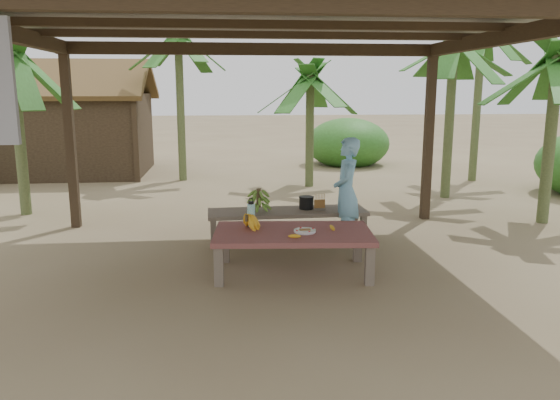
{
  "coord_description": "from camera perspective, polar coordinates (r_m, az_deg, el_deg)",
  "views": [
    {
      "loc": [
        -0.46,
        -6.23,
        2.1
      ],
      "look_at": [
        0.17,
        0.14,
        0.8
      ],
      "focal_mm": 35.0,
      "sensor_mm": 36.0,
      "label": 1
    }
  ],
  "objects": [
    {
      "name": "banana_plant_ne",
      "position": [
        11.14,
        17.66,
        14.27
      ],
      "size": [
        1.8,
        1.8,
        3.24
      ],
      "color": "#596638",
      "rests_on": "ground"
    },
    {
      "name": "banana_plant_e",
      "position": [
        9.53,
        26.92,
        11.68
      ],
      "size": [
        1.8,
        1.8,
        2.81
      ],
      "color": "#596638",
      "rests_on": "ground"
    },
    {
      "name": "loose_banana_side",
      "position": [
        6.38,
        5.49,
        -2.9
      ],
      "size": [
        0.05,
        0.16,
        0.04
      ],
      "primitive_type": "ellipsoid",
      "rotation": [
        0.0,
        0.0,
        0.03
      ],
      "color": "yellow",
      "rests_on": "work_table"
    },
    {
      "name": "work_table",
      "position": [
        6.3,
        1.36,
        -3.85
      ],
      "size": [
        1.88,
        1.14,
        0.5
      ],
      "rotation": [
        0.0,
        0.0,
        -0.08
      ],
      "color": "brown",
      "rests_on": "ground"
    },
    {
      "name": "green_banana_stalk",
      "position": [
        7.51,
        -2.24,
        0.07
      ],
      "size": [
        0.3,
        0.3,
        0.33
      ],
      "primitive_type": null,
      "rotation": [
        0.0,
        0.0,
        0.03
      ],
      "color": "#598C2D",
      "rests_on": "bench"
    },
    {
      "name": "banana_plant_w",
      "position": [
        10.12,
        -26.12,
        12.14
      ],
      "size": [
        1.8,
        1.8,
        2.9
      ],
      "color": "#596638",
      "rests_on": "ground"
    },
    {
      "name": "skewer_rack",
      "position": [
        7.59,
        4.16,
        -0.18
      ],
      "size": [
        0.18,
        0.09,
        0.24
      ],
      "primitive_type": null,
      "rotation": [
        0.0,
        0.0,
        0.03
      ],
      "color": "#A57F47",
      "rests_on": "bench"
    },
    {
      "name": "cooking_pot",
      "position": [
        7.67,
        2.77,
        -0.31
      ],
      "size": [
        0.2,
        0.2,
        0.17
      ],
      "primitive_type": "cylinder",
      "color": "black",
      "rests_on": "bench"
    },
    {
      "name": "banana_plant_nw",
      "position": [
        12.96,
        -10.57,
        15.48
      ],
      "size": [
        1.8,
        1.8,
        3.55
      ],
      "color": "#596638",
      "rests_on": "ground"
    },
    {
      "name": "water_flask",
      "position": [
        6.5,
        -3.04,
        -1.48
      ],
      "size": [
        0.09,
        0.09,
        0.34
      ],
      "color": "#41CBCB",
      "rests_on": "work_table"
    },
    {
      "name": "ground",
      "position": [
        6.59,
        -1.4,
        -7.1
      ],
      "size": [
        80.0,
        80.0,
        0.0
      ],
      "primitive_type": "plane",
      "color": "brown",
      "rests_on": "ground"
    },
    {
      "name": "banana_plant_far",
      "position": [
        13.49,
        20.33,
        15.46
      ],
      "size": [
        1.8,
        1.8,
        3.71
      ],
      "color": "#596638",
      "rests_on": "ground"
    },
    {
      "name": "bench",
      "position": [
        7.6,
        0.78,
        -1.49
      ],
      "size": [
        2.22,
        0.67,
        0.45
      ],
      "rotation": [
        0.0,
        0.0,
        0.03
      ],
      "color": "brown",
      "rests_on": "ground"
    },
    {
      "name": "hut",
      "position": [
        14.83,
        -21.67,
        6.81
      ],
      "size": [
        4.4,
        3.43,
        2.85
      ],
      "color": "black",
      "rests_on": "ground"
    },
    {
      "name": "loose_banana_front",
      "position": [
        5.99,
        1.53,
        -3.79
      ],
      "size": [
        0.17,
        0.1,
        0.04
      ],
      "primitive_type": "ellipsoid",
      "rotation": [
        0.0,
        0.0,
        1.91
      ],
      "color": "yellow",
      "rests_on": "work_table"
    },
    {
      "name": "banana_plant_n",
      "position": [
        11.92,
        3.17,
        11.6
      ],
      "size": [
        1.8,
        1.8,
        2.61
      ],
      "color": "#596638",
      "rests_on": "ground"
    },
    {
      "name": "woman",
      "position": [
        7.45,
        6.96,
        0.85
      ],
      "size": [
        0.47,
        0.6,
        1.47
      ],
      "primitive_type": "imported",
      "rotation": [
        0.0,
        0.0,
        -1.8
      ],
      "color": "#70AFD4",
      "rests_on": "ground"
    },
    {
      "name": "pavilion",
      "position": [
        6.27,
        -1.64,
        17.69
      ],
      "size": [
        6.6,
        5.6,
        2.95
      ],
      "color": "black",
      "rests_on": "ground"
    },
    {
      "name": "ripe_banana_bunch",
      "position": [
        6.37,
        -3.5,
        -2.24
      ],
      "size": [
        0.35,
        0.32,
        0.18
      ],
      "primitive_type": null,
      "rotation": [
        0.0,
        0.0,
        0.23
      ],
      "color": "yellow",
      "rests_on": "work_table"
    },
    {
      "name": "plate",
      "position": [
        6.22,
        2.62,
        -3.26
      ],
      "size": [
        0.25,
        0.25,
        0.04
      ],
      "color": "white",
      "rests_on": "work_table"
    }
  ]
}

